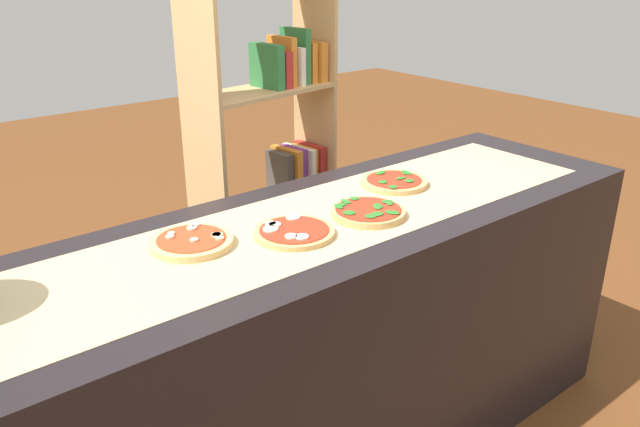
{
  "coord_description": "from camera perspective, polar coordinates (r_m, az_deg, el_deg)",
  "views": [
    {
      "loc": [
        -1.13,
        -1.4,
        1.7
      ],
      "look_at": [
        0.0,
        0.0,
        0.96
      ],
      "focal_mm": 35.65,
      "sensor_mm": 36.0,
      "label": 1
    }
  ],
  "objects": [
    {
      "name": "pizza_spinach_2",
      "position": [
        1.97,
        4.34,
        0.13
      ],
      "size": [
        0.23,
        0.23,
        0.03
      ],
      "color": "tan",
      "rests_on": "parchment_paper"
    },
    {
      "name": "pizza_mozzarella_1",
      "position": [
        1.84,
        -2.36,
        -1.66
      ],
      "size": [
        0.23,
        0.23,
        0.02
      ],
      "color": "tan",
      "rests_on": "parchment_paper"
    },
    {
      "name": "counter",
      "position": [
        2.18,
        0.0,
        -12.04
      ],
      "size": [
        2.4,
        0.69,
        0.94
      ],
      "primitive_type": "cube",
      "color": "black",
      "rests_on": "ground_plane"
    },
    {
      "name": "bookshelf",
      "position": [
        3.06,
        -3.82,
        5.63
      ],
      "size": [
        0.74,
        0.37,
        1.69
      ],
      "color": "tan",
      "rests_on": "ground_plane"
    },
    {
      "name": "parchment_paper",
      "position": [
        1.95,
        0.0,
        -0.52
      ],
      "size": [
        2.08,
        0.48,
        0.0
      ],
      "primitive_type": "cube",
      "color": "tan",
      "rests_on": "counter"
    },
    {
      "name": "pizza_mushroom_0",
      "position": [
        1.81,
        -11.43,
        -2.49
      ],
      "size": [
        0.23,
        0.23,
        0.03
      ],
      "color": "#DBB26B",
      "rests_on": "parchment_paper"
    },
    {
      "name": "pizza_spinach_3",
      "position": [
        2.25,
        6.67,
        2.84
      ],
      "size": [
        0.23,
        0.23,
        0.03
      ],
      "color": "tan",
      "rests_on": "parchment_paper"
    }
  ]
}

